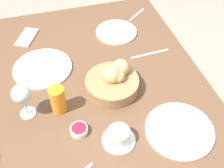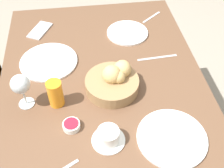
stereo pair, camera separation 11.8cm
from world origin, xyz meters
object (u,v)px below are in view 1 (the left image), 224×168
(bread_basket, at_px, (113,81))
(cell_phone, at_px, (27,37))
(plate_near_left, at_px, (179,130))
(plate_near_right, at_px, (116,32))
(jam_bowl_berry, at_px, (79,130))
(plate_far_center, at_px, (43,68))
(knife_silver, at_px, (150,54))
(spoon_coffee, at_px, (137,15))
(coffee_cup, at_px, (119,136))
(wine_glass, at_px, (22,95))
(juice_glass, at_px, (58,100))

(bread_basket, bearing_deg, cell_phone, 35.59)
(plate_near_left, relative_size, plate_near_right, 1.21)
(bread_basket, distance_m, jam_bowl_berry, 0.26)
(plate_far_center, relative_size, cell_phone, 1.60)
(knife_silver, relative_size, spoon_coffee, 1.61)
(spoon_coffee, xyz_separation_m, cell_phone, (-0.05, 0.62, 0.00))
(plate_far_center, xyz_separation_m, coffee_cup, (-0.46, -0.22, 0.02))
(wine_glass, xyz_separation_m, jam_bowl_berry, (-0.14, -0.18, -0.10))
(knife_silver, bearing_deg, juice_glass, 114.64)
(plate_near_left, distance_m, knife_silver, 0.45)
(jam_bowl_berry, bearing_deg, plate_far_center, 13.59)
(bread_basket, height_order, wine_glass, wine_glass)
(juice_glass, height_order, wine_glass, wine_glass)
(bread_basket, xyz_separation_m, spoon_coffee, (0.51, -0.29, -0.04))
(bread_basket, height_order, jam_bowl_berry, bread_basket)
(juice_glass, height_order, coffee_cup, juice_glass)
(plate_far_center, height_order, knife_silver, plate_far_center)
(plate_near_left, height_order, spoon_coffee, plate_near_left)
(plate_near_right, relative_size, jam_bowl_berry, 3.22)
(plate_near_left, bearing_deg, coffee_cup, 84.38)
(coffee_cup, distance_m, cell_phone, 0.77)
(juice_glass, bearing_deg, cell_phone, 10.02)
(plate_near_left, height_order, jam_bowl_berry, jam_bowl_berry)
(plate_near_right, relative_size, coffee_cup, 1.73)
(plate_near_left, height_order, plate_far_center, same)
(jam_bowl_berry, xyz_separation_m, cell_phone, (0.64, 0.14, -0.01))
(bread_basket, xyz_separation_m, wine_glass, (-0.04, 0.36, 0.07))
(coffee_cup, xyz_separation_m, cell_phone, (0.72, 0.27, -0.02))
(plate_far_center, xyz_separation_m, spoon_coffee, (0.30, -0.57, -0.00))
(juice_glass, bearing_deg, plate_near_right, -40.56)
(wine_glass, bearing_deg, plate_far_center, -19.08)
(bread_basket, distance_m, cell_phone, 0.57)
(coffee_cup, bearing_deg, knife_silver, -34.41)
(bread_basket, height_order, cell_phone, bread_basket)
(bread_basket, height_order, coffee_cup, bread_basket)
(spoon_coffee, bearing_deg, plate_far_center, 118.17)
(plate_near_right, height_order, jam_bowl_berry, jam_bowl_berry)
(bread_basket, distance_m, wine_glass, 0.37)
(jam_bowl_berry, height_order, cell_phone, jam_bowl_berry)
(jam_bowl_berry, xyz_separation_m, spoon_coffee, (0.69, -0.47, -0.01))
(plate_near_left, distance_m, jam_bowl_berry, 0.38)
(plate_near_right, bearing_deg, cell_phone, 79.41)
(knife_silver, xyz_separation_m, spoon_coffee, (0.34, -0.05, 0.00))
(juice_glass, height_order, cell_phone, juice_glass)
(bread_basket, distance_m, plate_far_center, 0.35)
(plate_far_center, xyz_separation_m, knife_silver, (-0.04, -0.51, -0.00))
(coffee_cup, xyz_separation_m, spoon_coffee, (0.76, -0.34, -0.03))
(plate_far_center, relative_size, juice_glass, 2.28)
(plate_near_right, distance_m, jam_bowl_berry, 0.64)
(plate_near_left, bearing_deg, wine_glass, 66.03)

